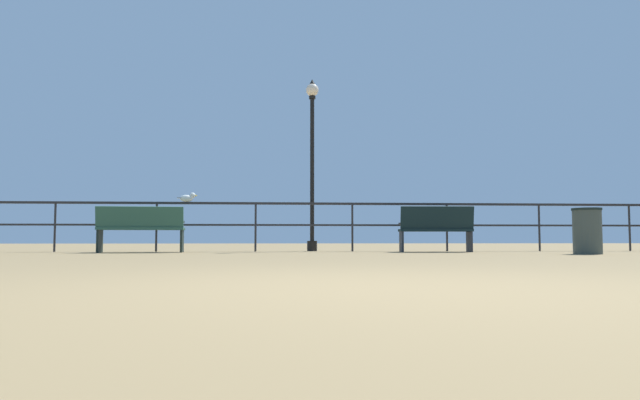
# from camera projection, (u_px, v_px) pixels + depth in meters

# --- Properties ---
(ground_plane) EXTENTS (60.00, 60.00, 0.00)m
(ground_plane) POSITION_uv_depth(u_px,v_px,m) (379.00, 288.00, 3.16)
(ground_plane) COLOR olive
(pier_railing) EXTENTS (22.55, 0.05, 1.03)m
(pier_railing) POSITION_uv_depth(u_px,v_px,m) (304.00, 215.00, 12.34)
(pier_railing) COLOR #252426
(pier_railing) RESTS_ON ground_plane
(bench_near_left) EXTENTS (1.66, 0.72, 0.89)m
(bench_near_left) POSITION_uv_depth(u_px,v_px,m) (141.00, 226.00, 11.32)
(bench_near_left) COLOR #284F40
(bench_near_left) RESTS_ON ground_plane
(bench_near_right) EXTENTS (1.48, 0.67, 0.92)m
(bench_near_right) POSITION_uv_depth(u_px,v_px,m) (436.00, 227.00, 11.73)
(bench_near_right) COLOR black
(bench_near_right) RESTS_ON ground_plane
(lamppost_center) EXTENTS (0.28, 0.28, 3.78)m
(lamppost_center) POSITION_uv_depth(u_px,v_px,m) (312.00, 150.00, 12.77)
(lamppost_center) COLOR black
(lamppost_center) RESTS_ON ground_plane
(seagull_on_rail) EXTENTS (0.42, 0.23, 0.20)m
(seagull_on_rail) POSITION_uv_depth(u_px,v_px,m) (188.00, 198.00, 12.20)
(seagull_on_rail) COLOR silver
(seagull_on_rail) RESTS_ON pier_railing
(trash_bin) EXTENTS (0.50, 0.50, 0.80)m
(trash_bin) POSITION_uv_depth(u_px,v_px,m) (587.00, 231.00, 10.15)
(trash_bin) COLOR #3B443D
(trash_bin) RESTS_ON ground_plane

